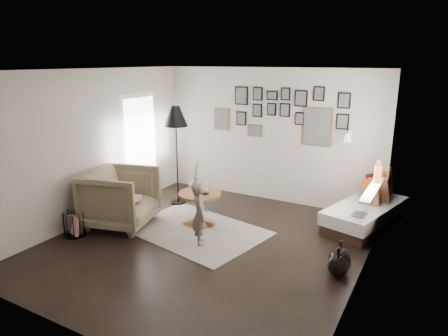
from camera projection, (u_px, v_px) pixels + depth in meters
The scene contains 23 objects.
ground at pixel (205, 244), 6.13m from camera, with size 4.80×4.80×0.00m, color black.
wall_back at pixel (269, 136), 7.81m from camera, with size 4.50×4.50×0.00m, color #A79D92.
wall_front at pixel (70, 217), 3.76m from camera, with size 4.50×4.50×0.00m, color #A79D92.
wall_left at pixel (93, 146), 6.84m from camera, with size 4.80×4.80×0.00m, color #A79D92.
wall_right at pixel (365, 185), 4.73m from camera, with size 4.80×4.80×0.00m, color #A79D92.
ceiling at pixel (203, 70), 5.44m from camera, with size 4.80×4.80×0.00m, color white.
door_left at pixel (141, 148), 7.91m from camera, with size 0.00×2.14×2.14m.
window_right at pixel (375, 184), 5.99m from camera, with size 0.15×1.32×1.30m.
gallery_wall at pixel (283, 114), 7.54m from camera, with size 2.74×0.03×1.08m.
wall_sconce at pixel (347, 137), 6.82m from camera, with size 0.18×0.36×0.16m.
rug at pixel (195, 230), 6.61m from camera, with size 2.21×1.55×0.01m, color silver.
pedestal_table at pixel (200, 210), 6.81m from camera, with size 0.72×0.72×0.57m.
vase at pixel (196, 183), 6.74m from camera, with size 0.21×0.21×0.52m.
candles at pixel (205, 186), 6.64m from camera, with size 0.12×0.12×0.27m.
daybed at pixel (366, 210), 6.78m from camera, with size 1.19×1.90×0.87m.
magazine_on_daybed at pixel (359, 215), 6.21m from camera, with size 0.20×0.27×0.01m, color black.
armchair at pixel (121, 198), 6.71m from camera, with size 1.05×1.08×0.98m, color #6B6148.
armchair_cushion at pixel (124, 198), 6.74m from camera, with size 0.44×0.44×0.11m, color beige.
floor_lamp at pixel (176, 120), 7.45m from camera, with size 0.45×0.45×1.91m.
magazine_basket at pixel (74, 224), 6.37m from camera, with size 0.37×0.37×0.40m.
demijohn_large at pixel (340, 260), 5.27m from camera, with size 0.30×0.30×0.45m.
demijohn_small at pixel (338, 266), 5.17m from camera, with size 0.27×0.27×0.41m.
child at pixel (200, 214), 6.01m from camera, with size 0.35×0.23×0.96m, color #5D5249.
Camera 1 is at (2.97, -4.76, 2.74)m, focal length 32.00 mm.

